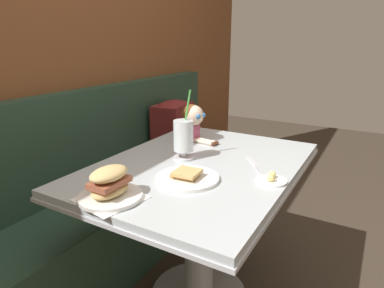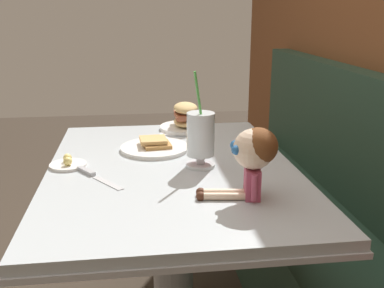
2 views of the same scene
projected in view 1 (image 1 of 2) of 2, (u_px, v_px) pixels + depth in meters
wood_panel_wall at (55, 52)px, 1.76m from camera, size 4.40×0.08×2.40m
booth_bench at (103, 211)px, 1.91m from camera, size 2.60×0.48×1.00m
diner_table at (199, 203)px, 1.54m from camera, size 1.11×0.81×0.74m
toast_plate at (187, 177)px, 1.31m from camera, size 0.25×0.25×0.04m
milkshake_glass at (183, 138)px, 1.51m from camera, size 0.10×0.10×0.32m
sandwich_plate at (110, 187)px, 1.14m from camera, size 0.23×0.23×0.12m
butter_saucer at (271, 180)px, 1.29m from camera, size 0.12×0.12×0.04m
butter_knife at (259, 169)px, 1.41m from camera, size 0.20×0.15×0.01m
seated_doll at (193, 117)px, 1.77m from camera, size 0.13×0.22×0.20m
backpack at (174, 128)px, 2.39m from camera, size 0.32×0.27×0.41m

